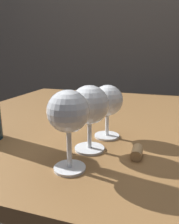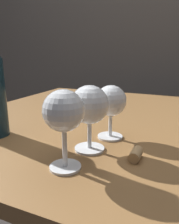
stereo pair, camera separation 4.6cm
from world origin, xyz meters
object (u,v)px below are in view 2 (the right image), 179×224
object	(u,v)px
wine_glass_white	(90,106)
wine_glass_amber	(111,102)
cork	(136,154)
wine_glass_chardonnay	(64,113)

from	to	relation	value
wine_glass_white	wine_glass_amber	size ratio (longest dim) A/B	1.08
cork	wine_glass_white	bearing A→B (deg)	176.95
wine_glass_chardonnay	wine_glass_white	xyz separation A→B (m)	(0.01, 0.09, -0.01)
wine_glass_amber	wine_glass_white	bearing A→B (deg)	-102.18
wine_glass_white	cork	bearing A→B (deg)	-3.05
wine_glass_chardonnay	cork	world-z (taller)	wine_glass_chardonnay
wine_glass_white	wine_glass_amber	world-z (taller)	wine_glass_white
wine_glass_amber	wine_glass_chardonnay	bearing A→B (deg)	-98.79
cork	wine_glass_chardonnay	bearing A→B (deg)	-142.45
wine_glass_chardonnay	wine_glass_white	distance (m)	0.09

